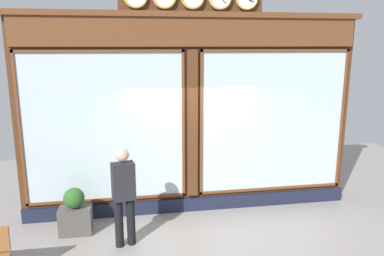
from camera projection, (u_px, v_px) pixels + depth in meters
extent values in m
cube|color=#4C2B16|center=(191.00, 118.00, 7.35)|extent=(6.49, 0.30, 3.77)
cube|color=#191E33|center=(192.00, 204.00, 7.57)|extent=(6.49, 0.08, 0.28)
cube|color=brown|center=(192.00, 32.00, 6.81)|extent=(6.36, 0.08, 0.52)
cube|color=brown|center=(192.00, 14.00, 6.76)|extent=(6.62, 0.20, 0.10)
cube|color=silver|center=(273.00, 122.00, 7.49)|extent=(2.90, 0.02, 2.75)
cube|color=brown|center=(277.00, 50.00, 7.16)|extent=(3.00, 0.04, 0.05)
cube|color=brown|center=(271.00, 188.00, 7.77)|extent=(3.00, 0.04, 0.05)
cube|color=brown|center=(342.00, 120.00, 7.71)|extent=(0.05, 0.04, 2.85)
cube|color=brown|center=(201.00, 125.00, 7.22)|extent=(0.05, 0.04, 2.85)
cube|color=silver|center=(105.00, 128.00, 6.94)|extent=(2.90, 0.02, 2.75)
cube|color=brown|center=(100.00, 51.00, 6.62)|extent=(3.00, 0.04, 0.05)
cube|color=brown|center=(108.00, 199.00, 7.23)|extent=(3.00, 0.04, 0.05)
cube|color=brown|center=(20.00, 131.00, 6.68)|extent=(0.05, 0.04, 2.85)
cube|color=brown|center=(183.00, 125.00, 7.16)|extent=(0.05, 0.04, 2.85)
cube|color=#4C2B16|center=(192.00, 125.00, 7.20)|extent=(0.20, 0.10, 2.85)
cube|color=black|center=(249.00, 0.00, 6.82)|extent=(0.09, 0.01, 0.07)
cube|color=black|center=(251.00, 0.00, 6.83)|extent=(0.14, 0.01, 0.08)
cube|color=black|center=(223.00, 0.00, 6.75)|extent=(0.12, 0.01, 0.11)
cylinder|color=black|center=(119.00, 223.00, 6.18)|extent=(0.14, 0.14, 0.82)
cylinder|color=black|center=(131.00, 221.00, 6.25)|extent=(0.14, 0.14, 0.82)
cube|color=#232328|center=(123.00, 181.00, 6.06)|extent=(0.40, 0.29, 0.62)
sphere|color=tan|center=(122.00, 155.00, 5.96)|extent=(0.22, 0.22, 0.22)
cube|color=#4C4742|center=(76.00, 220.00, 6.65)|extent=(0.56, 0.36, 0.48)
sphere|color=#285623|center=(74.00, 198.00, 6.56)|extent=(0.37, 0.37, 0.37)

